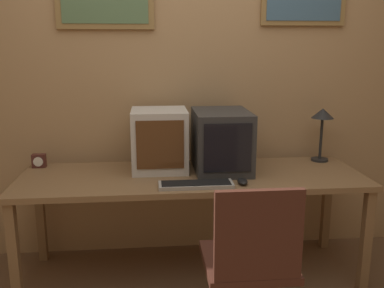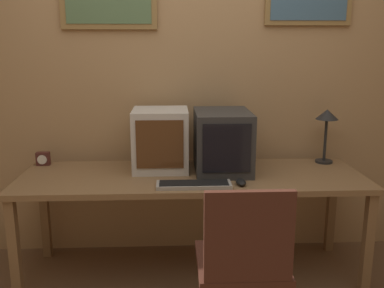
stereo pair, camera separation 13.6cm
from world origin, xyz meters
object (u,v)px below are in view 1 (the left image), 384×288
at_px(monitor_right, 221,141).
at_px(office_chair, 250,278).
at_px(desk_clock, 39,161).
at_px(desk_lamp, 322,120).
at_px(monitor_left, 160,140).
at_px(keyboard_main, 197,184).
at_px(mouse_near_keyboard, 242,181).

relative_size(monitor_right, office_chair, 0.53).
relative_size(desk_clock, desk_lamp, 0.24).
relative_size(monitor_left, desk_clock, 4.41).
bearing_deg(monitor_left, desk_clock, 171.32).
distance_m(monitor_left, keyboard_main, 0.48).
relative_size(monitor_left, keyboard_main, 0.91).
bearing_deg(desk_clock, monitor_right, -8.04).
xyz_separation_m(desk_clock, desk_lamp, (1.98, -0.02, 0.25)).
bearing_deg(office_chair, keyboard_main, 112.27).
distance_m(desk_clock, office_chair, 1.65).
xyz_separation_m(monitor_left, keyboard_main, (0.21, -0.38, -0.19)).
height_order(monitor_left, monitor_right, monitor_left).
bearing_deg(desk_clock, monitor_left, -8.68).
bearing_deg(monitor_right, desk_clock, 171.96).
distance_m(monitor_left, desk_clock, 0.85).
bearing_deg(desk_lamp, monitor_right, -168.38).
xyz_separation_m(mouse_near_keyboard, office_chair, (-0.07, -0.53, -0.33)).
xyz_separation_m(monitor_right, keyboard_main, (-0.20, -0.34, -0.19)).
bearing_deg(desk_lamp, keyboard_main, -152.76).
bearing_deg(monitor_left, mouse_near_keyboard, -36.76).
bearing_deg(office_chair, mouse_near_keyboard, 82.57).
relative_size(desk_lamp, office_chair, 0.42).
relative_size(mouse_near_keyboard, desk_clock, 1.17).
distance_m(keyboard_main, desk_lamp, 1.11).
bearing_deg(desk_lamp, monitor_left, -174.79).
bearing_deg(keyboard_main, desk_clock, 153.70).
xyz_separation_m(keyboard_main, office_chair, (0.21, -0.52, -0.33)).
xyz_separation_m(mouse_near_keyboard, desk_clock, (-1.31, 0.49, 0.03)).
bearing_deg(mouse_near_keyboard, monitor_left, 143.24).
bearing_deg(desk_clock, keyboard_main, -26.30).
xyz_separation_m(monitor_left, desk_lamp, (1.16, 0.11, 0.10)).
distance_m(monitor_left, desk_lamp, 1.17).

